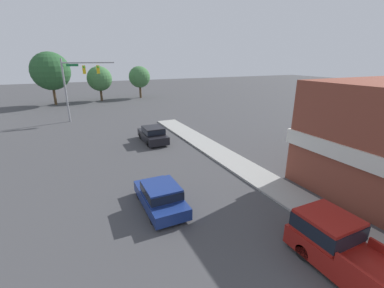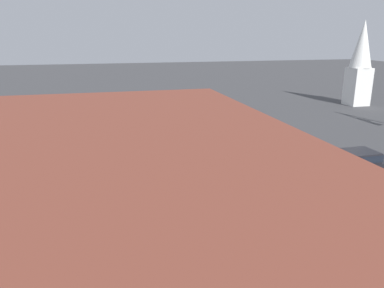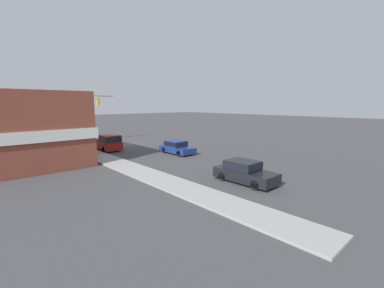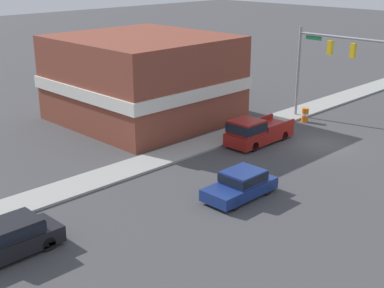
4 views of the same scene
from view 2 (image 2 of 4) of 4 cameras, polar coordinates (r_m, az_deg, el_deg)
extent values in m
cylinder|color=black|center=(25.07, -0.71, -2.79)|extent=(0.22, 0.66, 0.66)
cylinder|color=black|center=(23.52, 0.26, -4.09)|extent=(0.22, 0.66, 0.66)
cylinder|color=black|center=(24.62, -6.79, -3.27)|extent=(0.22, 0.66, 0.66)
cylinder|color=black|center=(23.04, -6.22, -4.64)|extent=(0.22, 0.66, 0.66)
cube|color=navy|center=(23.97, -3.35, -3.31)|extent=(1.91, 4.32, 0.63)
cube|color=navy|center=(23.72, -3.99, -1.91)|extent=(1.76, 2.07, 0.64)
cube|color=black|center=(23.72, -3.99, -1.91)|extent=(1.78, 2.16, 0.45)
cylinder|color=black|center=(27.57, 25.45, -2.63)|extent=(0.22, 0.66, 0.66)
cylinder|color=black|center=(25.90, 20.62, -3.24)|extent=(0.22, 0.66, 0.66)
cylinder|color=black|center=(24.63, 22.83, -4.48)|extent=(0.22, 0.66, 0.66)
cube|color=black|center=(26.02, 24.27, -3.05)|extent=(1.91, 4.54, 0.74)
cube|color=black|center=(25.65, 23.97, -1.66)|extent=(1.76, 2.18, 0.63)
cube|color=black|center=(25.65, 23.97, -1.66)|extent=(1.78, 2.27, 0.44)
cylinder|color=black|center=(20.02, -19.17, -8.84)|extent=(0.22, 0.66, 0.66)
cylinder|color=black|center=(18.40, -19.58, -11.18)|extent=(0.22, 0.66, 0.66)
cube|color=maroon|center=(19.34, -24.42, -9.44)|extent=(2.03, 5.38, 0.85)
cube|color=maroon|center=(18.77, -20.30, -6.84)|extent=(1.93, 2.04, 0.89)
cube|color=black|center=(18.77, -20.30, -6.84)|extent=(1.95, 2.13, 0.63)
cube|color=white|center=(51.57, 23.90, 8.01)|extent=(2.41, 2.41, 4.64)
cone|color=white|center=(51.20, 24.57, 13.71)|extent=(2.65, 2.65, 5.67)
camera|label=1|loc=(27.14, -31.99, 12.52)|focal=24.00mm
camera|label=3|loc=(26.97, 65.61, 0.37)|focal=24.00mm
camera|label=4|loc=(46.31, 19.05, 20.00)|focal=50.00mm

